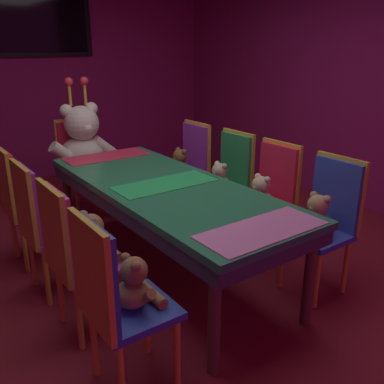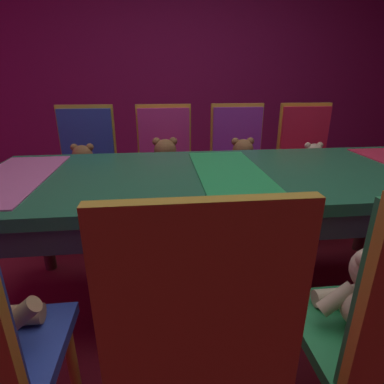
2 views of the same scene
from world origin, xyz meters
name	(u,v)px [view 1 (image 1 of 2)]	position (x,y,z in m)	size (l,w,h in m)	color
ground_plane	(167,272)	(0.00, 0.00, 0.00)	(7.90, 7.90, 0.00)	maroon
wall_back	(29,71)	(0.00, 3.20, 1.40)	(5.20, 0.12, 2.80)	#8C1959
wall_right	(378,77)	(2.60, 0.00, 1.40)	(0.12, 6.40, 2.80)	#8C1959
banquet_table	(166,195)	(0.00, 0.00, 0.65)	(0.90, 2.38, 0.75)	#26724C
chair_left_0	(109,292)	(-0.88, -0.87, 0.60)	(0.42, 0.41, 0.98)	#2D47B2
teddy_left_0	(135,285)	(-0.73, -0.87, 0.58)	(0.23, 0.30, 0.28)	olive
chair_left_1	(69,247)	(-0.86, -0.30, 0.60)	(0.42, 0.41, 0.98)	#CC338C
teddy_left_1	(93,241)	(-0.71, -0.30, 0.59)	(0.26, 0.34, 0.32)	olive
chair_left_2	(38,217)	(-0.87, 0.27, 0.60)	(0.42, 0.41, 0.98)	purple
teddy_left_2	(59,214)	(-0.72, 0.27, 0.59)	(0.25, 0.32, 0.30)	olive
chair_left_3	(18,195)	(-0.86, 0.82, 0.60)	(0.42, 0.41, 0.98)	red
teddy_left_3	(36,195)	(-0.72, 0.82, 0.57)	(0.21, 0.27, 0.26)	beige
chair_right_0	(330,211)	(0.86, -0.83, 0.60)	(0.42, 0.41, 0.98)	#2D47B2
teddy_right_0	(316,217)	(0.71, -0.83, 0.59)	(0.24, 0.31, 0.30)	tan
chair_right_1	(272,190)	(0.86, -0.26, 0.60)	(0.42, 0.41, 0.98)	red
teddy_right_1	(260,195)	(0.72, -0.26, 0.58)	(0.23, 0.30, 0.29)	beige
chair_right_2	(231,174)	(0.87, 0.26, 0.60)	(0.42, 0.41, 0.98)	#268C4C
teddy_right_2	(219,179)	(0.73, 0.26, 0.58)	(0.22, 0.29, 0.27)	beige
chair_right_3	(191,161)	(0.85, 0.86, 0.60)	(0.42, 0.41, 0.98)	purple
teddy_right_3	(179,165)	(0.71, 0.86, 0.58)	(0.23, 0.30, 0.29)	brown
throne_chair	(79,156)	(0.00, 1.73, 0.60)	(0.41, 0.42, 0.98)	red
king_teddy_bear	(84,143)	(0.00, 1.56, 0.76)	(0.75, 0.58, 0.96)	silver
wall_tv	(25,15)	(0.00, 3.11, 2.05)	(1.64, 0.06, 0.95)	black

